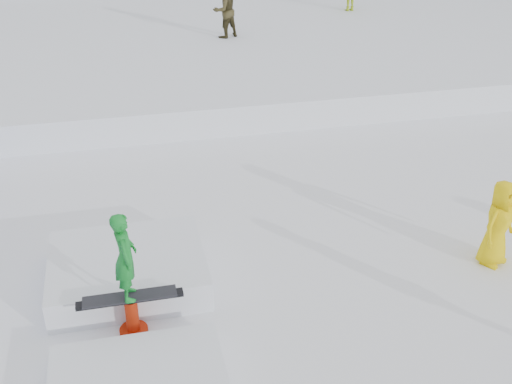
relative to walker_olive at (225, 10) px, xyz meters
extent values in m
plane|color=white|center=(-2.10, -13.64, -1.71)|extent=(120.00, 120.00, 0.00)
cube|color=white|center=(-2.10, 2.36, -1.31)|extent=(50.00, 18.00, 0.80)
imported|color=#362F17|center=(0.00, 0.00, 0.00)|extent=(1.09, 0.99, 1.82)
imported|color=yellow|center=(2.40, -13.20, -0.90)|extent=(0.94, 0.84, 1.62)
cube|color=white|center=(-4.01, -12.37, -1.44)|extent=(2.60, 2.20, 0.54)
cube|color=white|center=(-4.01, -14.87, -1.56)|extent=(2.40, 1.60, 0.30)
cylinder|color=red|center=(-4.01, -13.67, -1.68)|extent=(0.44, 0.44, 0.06)
cylinder|color=red|center=(-4.01, -13.67, -1.41)|extent=(0.20, 0.20, 0.60)
cube|color=black|center=(-4.01, -13.67, -1.08)|extent=(1.60, 0.16, 0.06)
cube|color=black|center=(-4.01, -13.67, -1.04)|extent=(1.40, 0.28, 0.03)
imported|color=#107C25|center=(-4.01, -13.67, -0.31)|extent=(0.34, 0.52, 1.42)
camera|label=1|loc=(-3.89, -21.59, 4.95)|focal=45.00mm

